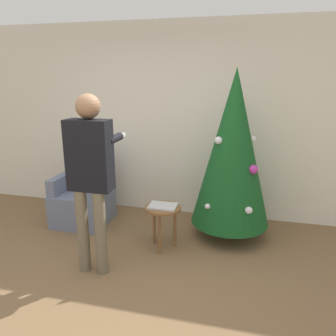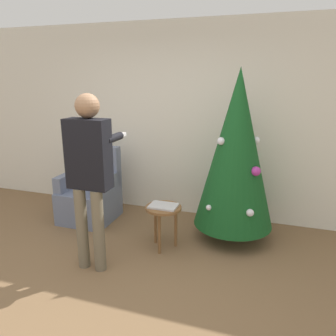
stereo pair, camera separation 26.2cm
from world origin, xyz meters
The scene contains 7 objects.
ground_plane centered at (0.00, 0.00, 0.00)m, with size 14.00×14.00×0.00m, color brown.
wall_back centered at (0.00, 2.23, 1.35)m, with size 8.00×0.06×2.70m.
christmas_tree centered at (0.98, 1.59, 1.13)m, with size 0.96×0.96×2.08m.
armchair centered at (-1.01, 1.57, 0.35)m, with size 0.69×0.70×1.01m.
person_standing centered at (-0.33, 0.50, 1.10)m, with size 0.45×0.57×1.81m.
side_stool centered at (0.24, 1.09, 0.44)m, with size 0.42×0.42×0.52m.
laptop centered at (0.24, 1.09, 0.53)m, with size 0.32×0.24×0.02m.
Camera 1 is at (1.14, -2.30, 1.96)m, focal length 35.00 mm.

